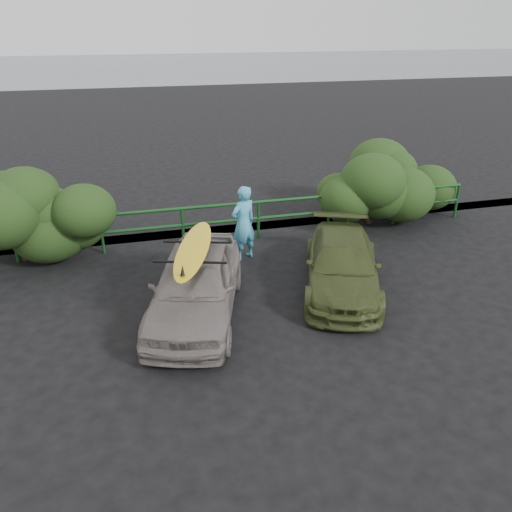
{
  "coord_description": "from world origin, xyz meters",
  "views": [
    {
      "loc": [
        -2.16,
        -6.93,
        5.28
      ],
      "look_at": [
        0.11,
        1.82,
        1.01
      ],
      "focal_mm": 35.0,
      "sensor_mm": 36.0,
      "label": 1
    }
  ],
  "objects_px": {
    "sedan": "(196,284)",
    "man": "(243,223)",
    "guardrail": "(221,223)",
    "olive_vehicle": "(342,265)",
    "surfboard": "(194,249)"
  },
  "relations": [
    {
      "from": "surfboard",
      "to": "sedan",
      "type": "bearing_deg",
      "value": 0.0
    },
    {
      "from": "guardrail",
      "to": "surfboard",
      "type": "bearing_deg",
      "value": -108.68
    },
    {
      "from": "guardrail",
      "to": "olive_vehicle",
      "type": "relative_size",
      "value": 3.69
    },
    {
      "from": "guardrail",
      "to": "surfboard",
      "type": "relative_size",
      "value": 5.11
    },
    {
      "from": "sedan",
      "to": "man",
      "type": "bearing_deg",
      "value": 73.9
    },
    {
      "from": "guardrail",
      "to": "sedan",
      "type": "distance_m",
      "value": 3.64
    },
    {
      "from": "sedan",
      "to": "olive_vehicle",
      "type": "height_order",
      "value": "sedan"
    },
    {
      "from": "guardrail",
      "to": "man",
      "type": "bearing_deg",
      "value": -74.23
    },
    {
      "from": "olive_vehicle",
      "to": "man",
      "type": "relative_size",
      "value": 2.07
    },
    {
      "from": "sedan",
      "to": "surfboard",
      "type": "relative_size",
      "value": 1.44
    },
    {
      "from": "man",
      "to": "surfboard",
      "type": "height_order",
      "value": "man"
    },
    {
      "from": "guardrail",
      "to": "sedan",
      "type": "relative_size",
      "value": 3.55
    },
    {
      "from": "sedan",
      "to": "man",
      "type": "xyz_separation_m",
      "value": [
        1.49,
        2.29,
        0.24
      ]
    },
    {
      "from": "sedan",
      "to": "guardrail",
      "type": "bearing_deg",
      "value": 88.3
    },
    {
      "from": "olive_vehicle",
      "to": "surfboard",
      "type": "height_order",
      "value": "surfboard"
    }
  ]
}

